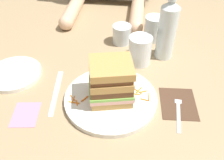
% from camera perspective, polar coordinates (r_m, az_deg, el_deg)
% --- Properties ---
extents(ground_plane, '(3.00, 3.00, 0.00)m').
position_cam_1_polar(ground_plane, '(0.75, -1.20, -4.05)').
color(ground_plane, '#9E8460').
extents(main_plate, '(0.28, 0.28, 0.02)m').
position_cam_1_polar(main_plate, '(0.74, -0.28, -4.32)').
color(main_plate, white).
rests_on(main_plate, ground_plane).
extents(sandwich, '(0.14, 0.13, 0.13)m').
position_cam_1_polar(sandwich, '(0.69, -0.28, -0.32)').
color(sandwich, tan).
rests_on(sandwich, main_plate).
extents(carrot_shred_0, '(0.00, 0.03, 0.00)m').
position_cam_1_polar(carrot_shred_0, '(0.73, -9.00, -4.50)').
color(carrot_shred_0, orange).
rests_on(carrot_shred_0, main_plate).
extents(carrot_shred_1, '(0.02, 0.03, 0.00)m').
position_cam_1_polar(carrot_shred_1, '(0.73, -6.33, -4.35)').
color(carrot_shred_1, orange).
rests_on(carrot_shred_1, main_plate).
extents(carrot_shred_2, '(0.01, 0.02, 0.00)m').
position_cam_1_polar(carrot_shred_2, '(0.72, -8.15, -5.25)').
color(carrot_shred_2, orange).
rests_on(carrot_shred_2, main_plate).
extents(carrot_shred_3, '(0.02, 0.02, 0.00)m').
position_cam_1_polar(carrot_shred_3, '(0.74, -9.11, -4.11)').
color(carrot_shred_3, orange).
rests_on(carrot_shred_3, main_plate).
extents(carrot_shred_4, '(0.03, 0.01, 0.00)m').
position_cam_1_polar(carrot_shred_4, '(0.72, -8.81, -5.16)').
color(carrot_shred_4, orange).
rests_on(carrot_shred_4, main_plate).
extents(carrot_shred_5, '(0.02, 0.01, 0.00)m').
position_cam_1_polar(carrot_shred_5, '(0.73, 7.51, -4.54)').
color(carrot_shred_5, orange).
rests_on(carrot_shred_5, main_plate).
extents(carrot_shred_6, '(0.03, 0.01, 0.00)m').
position_cam_1_polar(carrot_shred_6, '(0.74, 5.61, -3.27)').
color(carrot_shred_6, orange).
rests_on(carrot_shred_6, main_plate).
extents(carrot_shred_7, '(0.01, 0.03, 0.00)m').
position_cam_1_polar(carrot_shred_7, '(0.75, 5.94, -2.84)').
color(carrot_shred_7, orange).
rests_on(carrot_shred_7, main_plate).
extents(carrot_shred_8, '(0.01, 0.03, 0.00)m').
position_cam_1_polar(carrot_shred_8, '(0.74, 8.48, -3.89)').
color(carrot_shred_8, orange).
rests_on(carrot_shred_8, main_plate).
extents(carrot_shred_9, '(0.02, 0.01, 0.00)m').
position_cam_1_polar(carrot_shred_9, '(0.75, 7.26, -2.67)').
color(carrot_shred_9, orange).
rests_on(carrot_shred_9, main_plate).
extents(carrot_shred_10, '(0.02, 0.03, 0.00)m').
position_cam_1_polar(carrot_shred_10, '(0.76, 6.30, -2.29)').
color(carrot_shred_10, orange).
rests_on(carrot_shred_10, main_plate).
extents(carrot_shred_11, '(0.03, 0.02, 0.00)m').
position_cam_1_polar(carrot_shred_11, '(0.75, 6.00, -2.57)').
color(carrot_shred_11, orange).
rests_on(carrot_shred_11, main_plate).
extents(napkin_dark, '(0.11, 0.14, 0.00)m').
position_cam_1_polar(napkin_dark, '(0.76, 15.12, -5.24)').
color(napkin_dark, '#4C3323').
rests_on(napkin_dark, ground_plane).
extents(fork, '(0.02, 0.17, 0.00)m').
position_cam_1_polar(fork, '(0.74, 15.19, -6.32)').
color(fork, silver).
rests_on(fork, napkin_dark).
extents(knife, '(0.04, 0.20, 0.00)m').
position_cam_1_polar(knife, '(0.78, -12.94, -3.01)').
color(knife, silver).
rests_on(knife, ground_plane).
extents(juice_glass, '(0.08, 0.08, 0.10)m').
position_cam_1_polar(juice_glass, '(0.86, 6.48, 6.69)').
color(juice_glass, white).
rests_on(juice_glass, ground_plane).
extents(water_bottle, '(0.06, 0.06, 0.25)m').
position_cam_1_polar(water_bottle, '(0.88, 12.70, 11.43)').
color(water_bottle, silver).
rests_on(water_bottle, ground_plane).
extents(empty_tumbler_0, '(0.07, 0.07, 0.07)m').
position_cam_1_polar(empty_tumbler_0, '(0.97, 2.28, 10.56)').
color(empty_tumbler_0, silver).
rests_on(empty_tumbler_0, ground_plane).
extents(empty_tumbler_1, '(0.07, 0.07, 0.10)m').
position_cam_1_polar(empty_tumbler_1, '(1.00, 9.67, 11.73)').
color(empty_tumbler_1, silver).
rests_on(empty_tumbler_1, ground_plane).
extents(side_plate, '(0.18, 0.18, 0.01)m').
position_cam_1_polar(side_plate, '(0.89, -21.74, 1.36)').
color(side_plate, white).
rests_on(side_plate, ground_plane).
extents(napkin_pink, '(0.08, 0.10, 0.00)m').
position_cam_1_polar(napkin_pink, '(0.75, -19.42, -7.51)').
color(napkin_pink, pink).
rests_on(napkin_pink, ground_plane).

